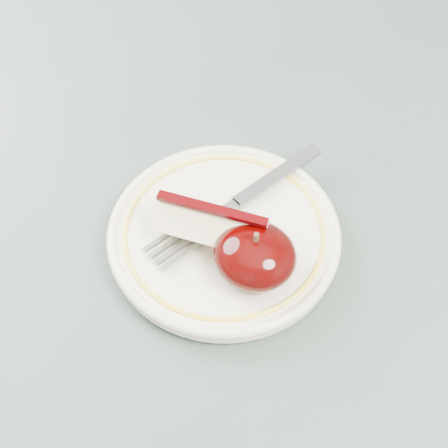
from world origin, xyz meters
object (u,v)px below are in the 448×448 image
(table, at_px, (218,287))
(fork, at_px, (235,204))
(plate, at_px, (224,234))
(apple_half, at_px, (255,256))

(table, relative_size, fork, 5.39)
(plate, distance_m, apple_half, 0.05)
(table, height_order, apple_half, apple_half)
(plate, bearing_deg, fork, 89.07)
(plate, distance_m, fork, 0.03)
(table, height_order, fork, fork)
(table, xyz_separation_m, plate, (0.01, -0.01, 0.10))
(table, height_order, plate, plate)
(fork, bearing_deg, apple_half, -117.59)
(table, relative_size, apple_half, 14.23)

